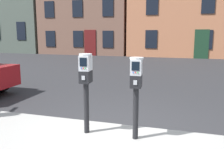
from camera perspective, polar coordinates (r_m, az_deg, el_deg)
The scene contains 4 objects.
ground_plane at distance 4.55m, azimuth 1.07°, elevation -14.13°, with size 160.00×160.00×0.00m, color #28282B.
parking_meter_near_kerb at distance 4.06m, azimuth -6.19°, elevation -1.08°, with size 0.23×0.26×1.37m.
parking_meter_twin_adjacent at distance 3.82m, azimuth 5.72°, elevation -2.13°, with size 0.23×0.26×1.33m.
townhouse_cream_stone at distance 23.90m, azimuth -4.63°, elevation 17.14°, with size 7.82×6.95×9.85m.
Camera 1 is at (1.11, -4.01, 1.84)m, focal length 38.75 mm.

